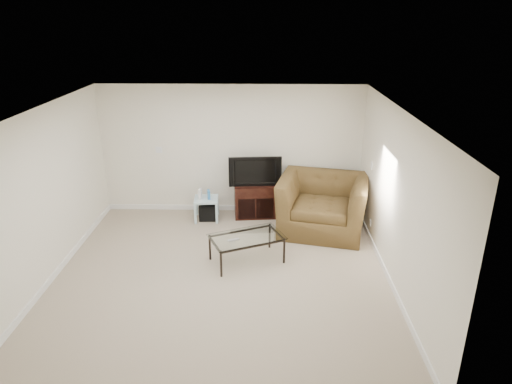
{
  "coord_description": "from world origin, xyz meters",
  "views": [
    {
      "loc": [
        0.66,
        -5.93,
        3.7
      ],
      "look_at": [
        0.5,
        1.2,
        0.9
      ],
      "focal_mm": 32.0,
      "sensor_mm": 36.0,
      "label": 1
    }
  ],
  "objects_px": {
    "tv_stand": "(255,199)",
    "recliner": "(323,196)",
    "coffee_table": "(247,249)",
    "side_table": "(207,209)",
    "television": "(255,170)",
    "subwoofer": "(208,211)"
  },
  "relations": [
    {
      "from": "tv_stand",
      "to": "coffee_table",
      "type": "xyz_separation_m",
      "value": [
        -0.08,
        -1.82,
        -0.11
      ]
    },
    {
      "from": "tv_stand",
      "to": "television",
      "type": "xyz_separation_m",
      "value": [
        0.0,
        -0.03,
        0.61
      ]
    },
    {
      "from": "tv_stand",
      "to": "coffee_table",
      "type": "bearing_deg",
      "value": -98.41
    },
    {
      "from": "recliner",
      "to": "subwoofer",
      "type": "bearing_deg",
      "value": -178.7
    },
    {
      "from": "side_table",
      "to": "coffee_table",
      "type": "height_order",
      "value": "coffee_table"
    },
    {
      "from": "coffee_table",
      "to": "recliner",
      "type": "bearing_deg",
      "value": 41.71
    },
    {
      "from": "side_table",
      "to": "recliner",
      "type": "bearing_deg",
      "value": -10.97
    },
    {
      "from": "television",
      "to": "coffee_table",
      "type": "distance_m",
      "value": 1.93
    },
    {
      "from": "tv_stand",
      "to": "recliner",
      "type": "distance_m",
      "value": 1.44
    },
    {
      "from": "subwoofer",
      "to": "coffee_table",
      "type": "bearing_deg",
      "value": -63.28
    },
    {
      "from": "television",
      "to": "coffee_table",
      "type": "height_order",
      "value": "television"
    },
    {
      "from": "recliner",
      "to": "coffee_table",
      "type": "height_order",
      "value": "recliner"
    },
    {
      "from": "side_table",
      "to": "subwoofer",
      "type": "height_order",
      "value": "side_table"
    },
    {
      "from": "coffee_table",
      "to": "side_table",
      "type": "bearing_deg",
      "value": 117.73
    },
    {
      "from": "coffee_table",
      "to": "tv_stand",
      "type": "bearing_deg",
      "value": 87.45
    },
    {
      "from": "television",
      "to": "tv_stand",
      "type": "bearing_deg",
      "value": 90.95
    },
    {
      "from": "tv_stand",
      "to": "recliner",
      "type": "bearing_deg",
      "value": -33.52
    },
    {
      "from": "tv_stand",
      "to": "side_table",
      "type": "relative_size",
      "value": 1.75
    },
    {
      "from": "tv_stand",
      "to": "recliner",
      "type": "relative_size",
      "value": 0.51
    },
    {
      "from": "tv_stand",
      "to": "coffee_table",
      "type": "height_order",
      "value": "tv_stand"
    },
    {
      "from": "television",
      "to": "recliner",
      "type": "relative_size",
      "value": 0.6
    },
    {
      "from": "tv_stand",
      "to": "recliner",
      "type": "height_order",
      "value": "recliner"
    }
  ]
}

